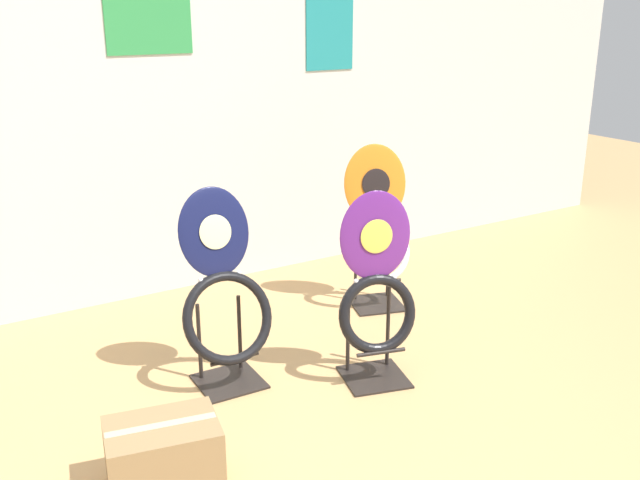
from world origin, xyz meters
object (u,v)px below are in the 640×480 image
Objects in this scene: toilet_seat_display_navy_moon at (224,297)px; storage_box at (164,457)px; toilet_seat_display_purple_note at (376,296)px; toilet_seat_display_orange_sun at (377,230)px.

storage_box is (-0.50, -0.58, -0.28)m from toilet_seat_display_navy_moon.
toilet_seat_display_navy_moon is at bearing 150.49° from toilet_seat_display_purple_note.
toilet_seat_display_orange_sun is (1.09, 0.37, 0.03)m from toilet_seat_display_navy_moon.
toilet_seat_display_orange_sun is at bearing 18.69° from toilet_seat_display_navy_moon.
toilet_seat_display_purple_note is 1.15m from storage_box.
toilet_seat_display_purple_note reaches higher than storage_box.
toilet_seat_display_orange_sun is 1.04× the size of toilet_seat_display_purple_note.
toilet_seat_display_purple_note is (0.58, -0.33, -0.00)m from toilet_seat_display_navy_moon.
toilet_seat_display_navy_moon is 0.67m from toilet_seat_display_purple_note.
toilet_seat_display_purple_note is 2.04× the size of storage_box.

